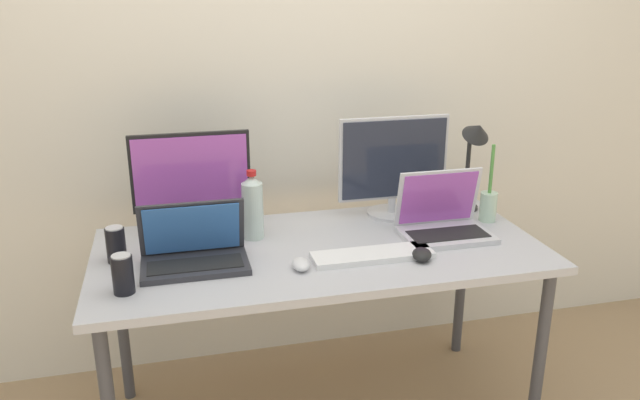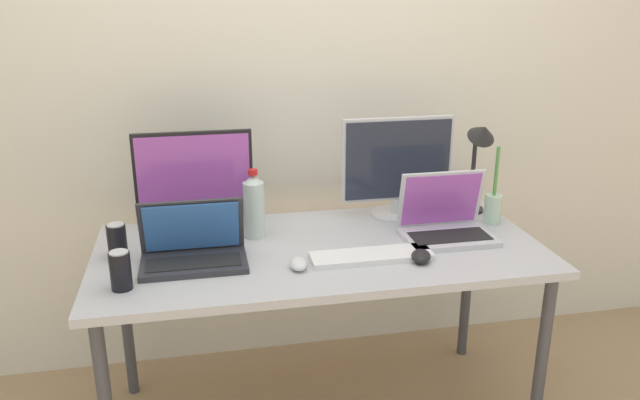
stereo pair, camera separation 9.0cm
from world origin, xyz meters
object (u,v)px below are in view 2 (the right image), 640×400
(work_desk, at_px, (320,262))
(bamboo_vase, at_px, (493,207))
(mouse_by_keyboard, at_px, (298,264))
(soda_can_near_keyboard, at_px, (121,271))
(soda_can_by_laptop, at_px, (117,241))
(laptop_secondary, at_px, (445,222))
(water_bottle, at_px, (254,206))
(mouse_by_laptop, at_px, (421,256))
(keyboard_main, at_px, (371,256))
(laptop_silver, at_px, (193,249))
(monitor_center, at_px, (397,166))
(desk_lamp, at_px, (480,150))
(monitor_left, at_px, (194,179))

(work_desk, xyz_separation_m, bamboo_vase, (0.72, 0.10, 0.13))
(work_desk, distance_m, mouse_by_keyboard, 0.22)
(soda_can_near_keyboard, xyz_separation_m, soda_can_by_laptop, (-0.03, 0.25, 0.00))
(laptop_secondary, bearing_deg, soda_can_near_keyboard, -169.70)
(soda_can_by_laptop, bearing_deg, water_bottle, 12.04)
(laptop_secondary, xyz_separation_m, soda_can_by_laptop, (-1.19, 0.04, 0.01))
(mouse_by_laptop, xyz_separation_m, water_bottle, (-0.54, 0.34, 0.10))
(mouse_by_keyboard, relative_size, water_bottle, 0.35)
(work_desk, xyz_separation_m, mouse_by_keyboard, (-0.11, -0.17, 0.08))
(work_desk, bearing_deg, keyboard_main, -41.86)
(laptop_silver, relative_size, bamboo_vase, 1.13)
(laptop_silver, xyz_separation_m, keyboard_main, (0.61, -0.09, -0.04))
(work_desk, relative_size, mouse_by_keyboard, 17.36)
(water_bottle, relative_size, soda_can_by_laptop, 2.10)
(soda_can_by_laptop, bearing_deg, monitor_center, 11.40)
(laptop_silver, relative_size, mouse_by_keyboard, 3.83)
(desk_lamp, bearing_deg, monitor_left, 178.31)
(monitor_center, relative_size, desk_lamp, 1.12)
(soda_can_near_keyboard, bearing_deg, keyboard_main, 4.59)
(monitor_center, xyz_separation_m, desk_lamp, (0.33, -0.05, 0.06))
(work_desk, bearing_deg, laptop_secondary, 0.59)
(monitor_left, height_order, monitor_center, monitor_center)
(laptop_silver, bearing_deg, work_desk, 6.54)
(monitor_left, distance_m, soda_can_by_laptop, 0.37)
(laptop_silver, relative_size, desk_lamp, 0.87)
(monitor_center, distance_m, water_bottle, 0.61)
(monitor_center, height_order, bamboo_vase, monitor_center)
(laptop_silver, bearing_deg, soda_can_by_laptop, 159.86)
(mouse_by_laptop, distance_m, soda_can_near_keyboard, 0.99)
(laptop_silver, bearing_deg, bamboo_vase, 7.34)
(monitor_center, xyz_separation_m, water_bottle, (-0.59, -0.11, -0.09))
(monitor_center, bearing_deg, laptop_silver, -159.23)
(water_bottle, height_order, desk_lamp, desk_lamp)
(laptop_silver, height_order, mouse_by_keyboard, laptop_silver)
(monitor_left, relative_size, monitor_center, 0.96)
(monitor_center, height_order, soda_can_near_keyboard, monitor_center)
(work_desk, relative_size, monitor_center, 3.53)
(mouse_by_keyboard, bearing_deg, desk_lamp, 27.43)
(keyboard_main, bearing_deg, monitor_left, 146.94)
(monitor_center, relative_size, mouse_by_keyboard, 4.92)
(laptop_secondary, bearing_deg, desk_lamp, 43.45)
(mouse_by_laptop, xyz_separation_m, desk_lamp, (0.38, 0.40, 0.26))
(monitor_center, relative_size, laptop_secondary, 1.38)
(monitor_left, distance_m, bamboo_vase, 1.17)
(monitor_left, xyz_separation_m, desk_lamp, (1.13, -0.03, 0.06))
(laptop_silver, height_order, desk_lamp, desk_lamp)
(laptop_silver, relative_size, soda_can_by_laptop, 2.83)
(soda_can_by_laptop, relative_size, bamboo_vase, 0.40)
(soda_can_near_keyboard, distance_m, desk_lamp, 1.45)
(laptop_secondary, relative_size, keyboard_main, 0.78)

